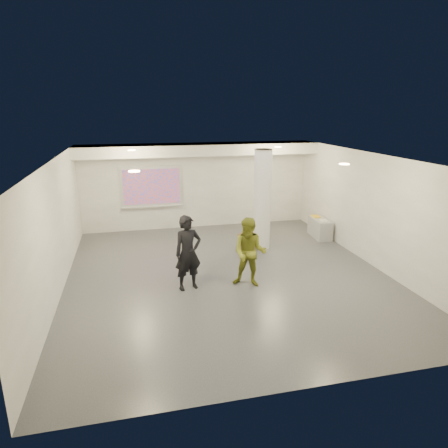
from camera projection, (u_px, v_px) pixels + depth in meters
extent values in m
cube|color=#3B3D43|center=(228.00, 275.00, 10.28)|extent=(8.00, 9.00, 0.01)
cube|color=white|center=(228.00, 158.00, 9.44)|extent=(8.00, 9.00, 0.01)
cube|color=beige|center=(197.00, 186.00, 14.07)|extent=(8.00, 0.01, 3.00)
cube|color=beige|center=(303.00, 301.00, 5.66)|extent=(8.00, 0.01, 3.00)
cube|color=beige|center=(55.00, 230.00, 8.99)|extent=(0.01, 9.00, 3.00)
cube|color=beige|center=(372.00, 210.00, 10.74)|extent=(0.01, 9.00, 3.00)
cube|color=silver|center=(199.00, 149.00, 13.19)|extent=(8.00, 1.10, 0.36)
cylinder|color=#FFD595|center=(132.00, 150.00, 11.30)|extent=(0.22, 0.22, 0.02)
cylinder|color=#FFD595|center=(278.00, 147.00, 12.27)|extent=(0.22, 0.22, 0.02)
cylinder|color=#FFD595|center=(134.00, 171.00, 7.57)|extent=(0.22, 0.22, 0.02)
cylinder|color=#FFD595|center=(344.00, 164.00, 8.53)|extent=(0.22, 0.22, 0.02)
cylinder|color=silver|center=(262.00, 200.00, 11.88)|extent=(0.52, 0.52, 3.00)
cube|color=silver|center=(152.00, 186.00, 13.67)|extent=(2.10, 0.06, 1.40)
cube|color=blue|center=(152.00, 187.00, 13.63)|extent=(1.90, 0.01, 1.20)
cube|color=silver|center=(153.00, 207.00, 13.81)|extent=(2.10, 0.08, 0.04)
cube|color=gray|center=(320.00, 228.00, 13.19)|extent=(0.53, 1.12, 0.63)
cube|color=silver|center=(323.00, 220.00, 12.90)|extent=(0.28, 0.33, 0.02)
cube|color=yellow|center=(316.00, 216.00, 13.34)|extent=(0.27, 0.35, 0.03)
cube|color=olive|center=(248.00, 240.00, 12.03)|extent=(0.54, 0.33, 0.58)
cube|color=olive|center=(246.00, 243.00, 11.86)|extent=(0.52, 0.21, 0.56)
imported|color=black|center=(188.00, 253.00, 9.27)|extent=(0.74, 0.57, 1.79)
imported|color=olive|center=(250.00, 252.00, 9.45)|extent=(1.02, 0.93, 1.68)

